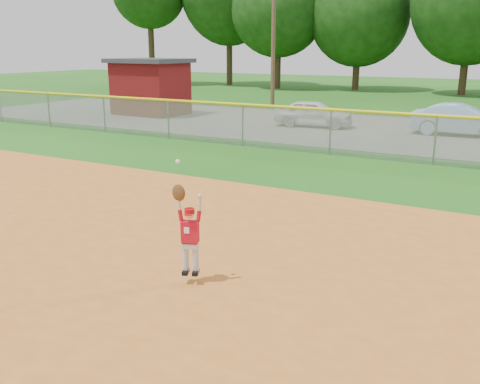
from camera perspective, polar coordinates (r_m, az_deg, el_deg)
name	(u,v)px	position (r m, az deg, el deg)	size (l,w,h in m)	color
ground	(133,249)	(9.75, -11.37, -5.98)	(120.00, 120.00, 0.00)	#1E5A14
parking_strip	(378,131)	(23.86, 14.52, 6.35)	(44.00, 10.00, 0.03)	slate
car_white_a	(314,113)	(24.42, 7.88, 8.32)	(1.40, 3.48, 1.19)	white
car_blue	(461,120)	(23.43, 22.48, 7.12)	(1.33, 3.81, 1.26)	#89B4CD
utility_shed	(150,86)	(29.16, -9.54, 11.06)	(4.04, 3.21, 2.92)	#510B0C
outfield_fence	(330,128)	(18.06, 9.62, 6.71)	(40.06, 0.10, 1.55)	gray
power_lines	(438,22)	(29.29, 20.35, 16.62)	(19.40, 0.24, 9.00)	#4C3823
ballplayer	(188,230)	(7.91, -5.52, -4.09)	(0.45, 0.26, 1.75)	silver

